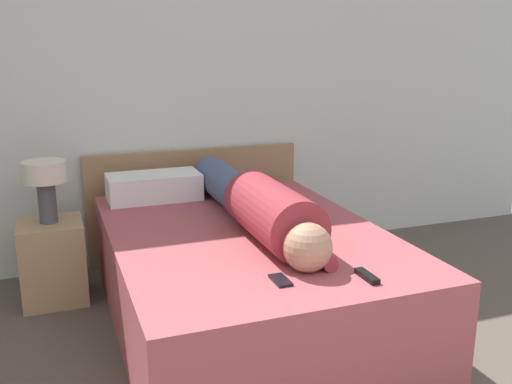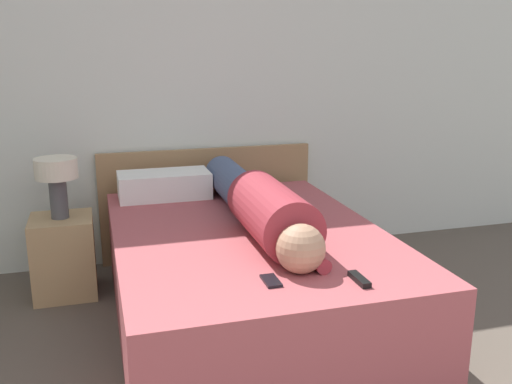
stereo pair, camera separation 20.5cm
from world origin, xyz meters
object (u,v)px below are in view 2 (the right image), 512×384
(pillow_near_headboard, at_px, (164,185))
(nightstand, at_px, (64,256))
(person_lying, at_px, (259,205))
(cell_phone, at_px, (271,281))
(tv_remote, at_px, (359,279))
(bed, at_px, (249,278))
(table_lamp, at_px, (57,176))

(pillow_near_headboard, bearing_deg, nightstand, -171.20)
(person_lying, relative_size, pillow_near_headboard, 2.87)
(pillow_near_headboard, distance_m, cell_phone, 1.52)
(nightstand, distance_m, cell_phone, 1.69)
(nightstand, distance_m, pillow_near_headboard, 0.76)
(person_lying, bearing_deg, cell_phone, -102.51)
(nightstand, distance_m, tv_remote, 1.98)
(bed, relative_size, table_lamp, 5.36)
(pillow_near_headboard, xyz_separation_m, tv_remote, (0.62, -1.60, -0.07))
(cell_phone, bearing_deg, tv_remote, -15.72)
(person_lying, xyz_separation_m, cell_phone, (-0.16, -0.71, -0.13))
(bed, distance_m, table_lamp, 1.31)
(nightstand, xyz_separation_m, table_lamp, (0.00, -0.00, 0.51))
(person_lying, xyz_separation_m, pillow_near_headboard, (-0.41, 0.79, -0.05))
(table_lamp, bearing_deg, cell_phone, -57.04)
(tv_remote, bearing_deg, cell_phone, 164.28)
(nightstand, height_order, table_lamp, table_lamp)
(bed, relative_size, person_lying, 1.18)
(tv_remote, bearing_deg, bed, 108.71)
(cell_phone, bearing_deg, person_lying, 77.49)
(bed, bearing_deg, cell_phone, -97.45)
(table_lamp, distance_m, tv_remote, 1.97)
(person_lying, distance_m, cell_phone, 0.73)
(table_lamp, xyz_separation_m, tv_remote, (1.26, -1.50, -0.19))
(person_lying, bearing_deg, nightstand, 146.97)
(bed, xyz_separation_m, nightstand, (-1.00, 0.70, -0.03))
(pillow_near_headboard, distance_m, tv_remote, 1.71)
(tv_remote, height_order, cell_phone, tv_remote)
(table_lamp, xyz_separation_m, person_lying, (1.06, -0.69, -0.07))
(nightstand, xyz_separation_m, person_lying, (1.06, -0.69, 0.44))
(pillow_near_headboard, xyz_separation_m, cell_phone, (0.26, -1.50, -0.08))
(bed, relative_size, cell_phone, 15.26)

